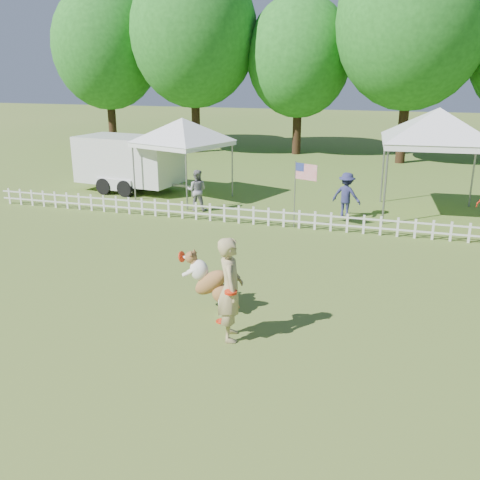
% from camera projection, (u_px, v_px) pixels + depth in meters
% --- Properties ---
extents(ground, '(120.00, 120.00, 0.00)m').
position_uv_depth(ground, '(218.00, 322.00, 10.65)').
color(ground, '#3D6921').
rests_on(ground, ground).
extents(picket_fence, '(22.00, 0.08, 0.60)m').
position_uv_depth(picket_fence, '(291.00, 219.00, 16.93)').
color(picket_fence, silver).
rests_on(picket_fence, ground).
extents(handler, '(0.69, 0.84, 1.97)m').
position_uv_depth(handler, '(230.00, 289.00, 9.75)').
color(handler, tan).
rests_on(handler, ground).
extents(dog, '(1.26, 0.55, 1.26)m').
position_uv_depth(dog, '(212.00, 283.00, 10.98)').
color(dog, brown).
rests_on(dog, ground).
extents(frisbee_on_turf, '(0.24, 0.24, 0.02)m').
position_uv_depth(frisbee_on_turf, '(222.00, 321.00, 10.67)').
color(frisbee_on_turf, red).
rests_on(frisbee_on_turf, ground).
extents(canopy_tent_left, '(3.71, 3.71, 3.02)m').
position_uv_depth(canopy_tent_left, '(183.00, 160.00, 20.54)').
color(canopy_tent_left, white).
rests_on(canopy_tent_left, ground).
extents(canopy_tent_right, '(3.68, 3.68, 3.55)m').
position_uv_depth(canopy_tent_right, '(434.00, 164.00, 18.01)').
color(canopy_tent_right, white).
rests_on(canopy_tent_right, ground).
extents(cargo_trailer, '(5.41, 2.91, 2.27)m').
position_uv_depth(cargo_trailer, '(129.00, 163.00, 21.96)').
color(cargo_trailer, white).
rests_on(cargo_trailer, ground).
extents(flag_pole, '(0.79, 0.38, 2.13)m').
position_uv_depth(flag_pole, '(295.00, 195.00, 16.75)').
color(flag_pole, gray).
rests_on(flag_pole, ground).
extents(spectator_a, '(0.79, 0.66, 1.47)m').
position_uv_depth(spectator_a, '(197.00, 190.00, 18.89)').
color(spectator_a, gray).
rests_on(spectator_a, ground).
extents(spectator_b, '(1.11, 0.81, 1.54)m').
position_uv_depth(spectator_b, '(346.00, 195.00, 17.99)').
color(spectator_b, navy).
rests_on(spectator_b, ground).
extents(tree_far_left, '(6.60, 6.60, 11.00)m').
position_uv_depth(tree_far_left, '(108.00, 58.00, 33.23)').
color(tree_far_left, '#1F611B').
rests_on(tree_far_left, ground).
extents(tree_left, '(7.40, 7.40, 12.00)m').
position_uv_depth(tree_left, '(194.00, 48.00, 30.93)').
color(tree_left, '#1F611B').
rests_on(tree_left, ground).
extents(tree_center_left, '(6.00, 6.00, 9.80)m').
position_uv_depth(tree_center_left, '(299.00, 68.00, 30.48)').
color(tree_center_left, '#1F611B').
rests_on(tree_center_left, ground).
extents(tree_center_right, '(7.60, 7.60, 12.60)m').
position_uv_depth(tree_center_right, '(411.00, 39.00, 27.00)').
color(tree_center_right, '#1F611B').
rests_on(tree_center_right, ground).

